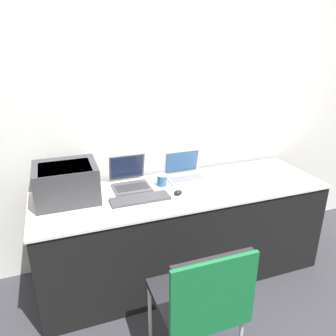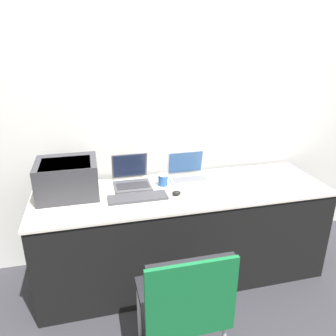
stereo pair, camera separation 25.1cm
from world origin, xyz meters
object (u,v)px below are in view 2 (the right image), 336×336
at_px(external_keyboard, 138,197).
at_px(coffee_cup, 163,180).
at_px(laptop_right, 188,173).
at_px(mouse, 176,193).
at_px(chair, 185,300).
at_px(laptop_left, 132,178).
at_px(printer, 67,177).

relative_size(external_keyboard, coffee_cup, 4.62).
relative_size(laptop_right, external_keyboard, 0.73).
bearing_deg(mouse, chair, -102.04).
bearing_deg(external_keyboard, chair, -81.98).
relative_size(laptop_left, chair, 0.33).
distance_m(laptop_left, coffee_cup, 0.25).
xyz_separation_m(printer, external_keyboard, (0.49, -0.19, -0.14)).
distance_m(printer, mouse, 0.82).
height_order(printer, laptop_right, printer).
bearing_deg(coffee_cup, laptop_right, 18.51).
height_order(printer, chair, printer).
height_order(laptop_right, coffee_cup, laptop_right).
bearing_deg(coffee_cup, laptop_left, 163.17).
relative_size(coffee_cup, chair, 0.11).
bearing_deg(laptop_left, external_keyboard, -88.30).
height_order(laptop_left, laptop_right, laptop_left).
height_order(printer, coffee_cup, printer).
bearing_deg(laptop_right, coffee_cup, -161.49).
relative_size(laptop_left, external_keyboard, 0.68).
xyz_separation_m(laptop_right, mouse, (-0.18, -0.29, -0.03)).
bearing_deg(mouse, printer, 165.15).
xyz_separation_m(external_keyboard, chair, (0.12, -0.83, -0.23)).
xyz_separation_m(laptop_left, coffee_cup, (0.24, -0.07, -0.01)).
bearing_deg(chair, laptop_left, 96.50).
bearing_deg(external_keyboard, mouse, -2.95).
relative_size(laptop_right, mouse, 4.74).
relative_size(laptop_left, mouse, 4.38).
relative_size(printer, mouse, 6.49).
xyz_separation_m(external_keyboard, mouse, (0.29, -0.02, 0.01)).
relative_size(laptop_right, chair, 0.36).
bearing_deg(laptop_left, laptop_right, 0.64).
xyz_separation_m(mouse, chair, (-0.17, -0.82, -0.24)).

